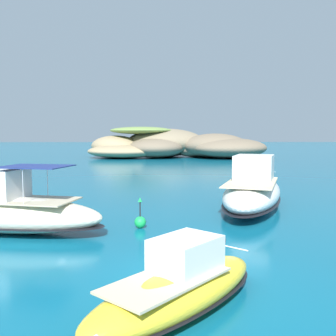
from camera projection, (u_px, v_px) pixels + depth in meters
The scene contains 7 objects.
ground_plane at pixel (180, 273), 12.45m from camera, with size 400.00×400.00×0.00m, color #0C5B7A.
islet_large at pixel (149, 144), 75.21m from camera, with size 27.14×21.24×5.89m.
islet_small at pixel (217, 148), 73.33m from camera, with size 20.58×20.34×4.58m.
motorboat_cream at pixel (3, 211), 17.72m from camera, with size 10.26×5.17×3.08m.
motorboat_white at pixel (253, 190), 23.44m from camera, with size 6.79×11.34×3.20m.
motorboat_yellow at pixel (179, 287), 9.76m from camera, with size 5.61×5.91×1.86m.
channel_buoy at pixel (140, 221), 18.44m from camera, with size 0.56×0.56×1.48m.
Camera 1 is at (-0.71, -12.08, 4.52)m, focal length 41.06 mm.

